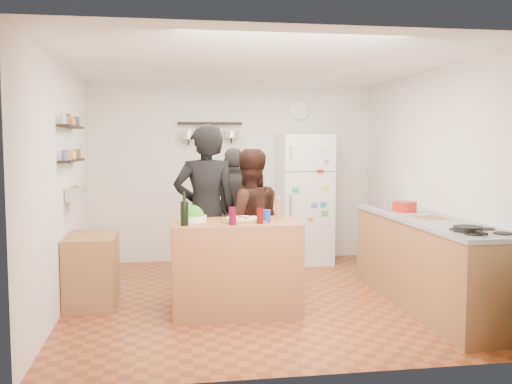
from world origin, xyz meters
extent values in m
plane|color=brown|center=(0.00, 0.00, 0.00)|extent=(4.20, 4.20, 0.00)
plane|color=white|center=(0.00, 0.00, 2.50)|extent=(4.20, 4.20, 0.00)
plane|color=silver|center=(0.00, 2.10, 1.25)|extent=(4.00, 0.00, 4.00)
plane|color=silver|center=(-2.00, 0.00, 1.25)|extent=(0.00, 4.20, 4.20)
plane|color=silver|center=(2.00, 0.00, 1.25)|extent=(0.00, 4.20, 4.20)
cube|color=#A7683D|center=(-0.30, -0.44, 0.46)|extent=(1.25, 0.72, 0.91)
cube|color=brown|center=(-0.22, -0.46, 0.92)|extent=(0.42, 0.34, 0.02)
cylinder|color=beige|center=(-0.22, -0.46, 0.94)|extent=(0.34, 0.34, 0.02)
cylinder|color=white|center=(-0.72, -0.39, 0.94)|extent=(0.29, 0.29, 0.06)
cylinder|color=black|center=(-0.80, -0.66, 1.02)|extent=(0.08, 0.08, 0.23)
cylinder|color=#50061C|center=(-0.35, -0.68, 1.00)|extent=(0.07, 0.07, 0.17)
cylinder|color=#590708|center=(-0.08, -0.64, 0.99)|extent=(0.06, 0.06, 0.15)
cylinder|color=#9C6941|center=(0.15, -0.39, 1.00)|extent=(0.06, 0.06, 0.18)
cylinder|color=#1B3B96|center=(0.00, -0.56, 0.97)|extent=(0.08, 0.08, 0.12)
imported|color=black|center=(-0.55, 0.06, 0.94)|extent=(0.70, 0.47, 1.88)
imported|color=black|center=(-0.08, 0.12, 0.81)|extent=(0.83, 0.67, 1.62)
imported|color=#2A2725|center=(-0.17, 0.62, 0.81)|extent=(1.00, 0.54, 1.63)
cube|color=#9E7042|center=(1.70, -0.55, 0.45)|extent=(0.63, 2.63, 0.90)
cube|color=white|center=(1.70, -1.50, 0.91)|extent=(0.60, 0.62, 0.02)
cylinder|color=black|center=(1.60, -1.48, 0.94)|extent=(0.25, 0.25, 0.05)
cube|color=silver|center=(1.70, 0.30, 0.92)|extent=(0.50, 0.80, 0.03)
cube|color=brown|center=(1.70, -0.57, 0.91)|extent=(0.30, 0.40, 0.02)
cylinder|color=#AA1D13|center=(1.65, -0.04, 0.98)|extent=(0.27, 0.27, 0.11)
cube|color=white|center=(0.95, 1.75, 0.90)|extent=(0.70, 0.68, 1.80)
cylinder|color=silver|center=(0.95, 2.08, 2.15)|extent=(0.30, 0.03, 0.30)
cube|color=black|center=(-1.93, 0.20, 1.50)|extent=(0.12, 1.00, 0.02)
cube|color=black|center=(-1.93, 0.20, 1.85)|extent=(0.12, 1.00, 0.02)
cube|color=silver|center=(-1.90, 0.20, 1.15)|extent=(0.18, 0.35, 0.14)
cube|color=#915F3D|center=(-1.74, 0.06, 0.36)|extent=(0.50, 0.80, 0.73)
cube|color=black|center=(-0.35, 2.00, 1.95)|extent=(0.90, 0.04, 0.04)
camera|label=1|loc=(-0.97, -5.99, 1.69)|focal=40.00mm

